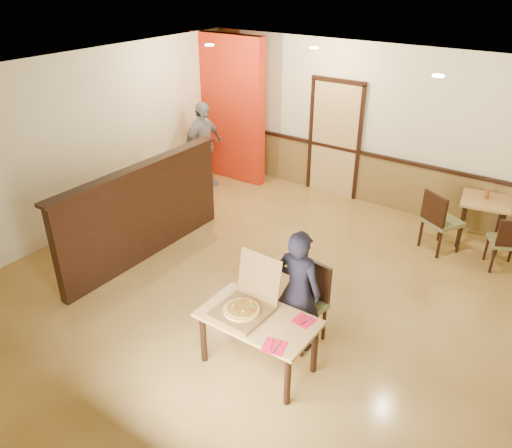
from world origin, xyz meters
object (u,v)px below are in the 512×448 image
at_px(pizza_box, 245,305).
at_px(diner_chair, 305,299).
at_px(side_table, 484,210).
at_px(side_chair_left, 439,219).
at_px(side_chair_right, 508,241).
at_px(diner, 298,290).
at_px(condiment, 487,194).
at_px(main_table, 258,325).
at_px(passerby, 203,145).

bearing_deg(pizza_box, diner_chair, 65.78).
xyz_separation_m(diner_chair, side_table, (1.14, 3.51, 0.04)).
relative_size(diner_chair, side_chair_left, 1.01).
bearing_deg(side_table, side_chair_left, -128.43).
xyz_separation_m(diner_chair, side_chair_right, (1.62, 2.90, -0.07)).
bearing_deg(diner, condiment, -110.32).
bearing_deg(condiment, side_table, -69.81).
xyz_separation_m(main_table, diner_chair, (0.16, 0.71, -0.02)).
distance_m(side_chair_right, pizza_box, 4.10).
xyz_separation_m(main_table, diner, (0.15, 0.55, 0.19)).
relative_size(side_chair_left, pizza_box, 1.50).
distance_m(main_table, side_table, 4.41).
distance_m(side_chair_left, diner, 3.13).
bearing_deg(pizza_box, main_table, -0.84).
height_order(main_table, side_chair_left, side_chair_left).
height_order(pizza_box, condiment, pizza_box).
xyz_separation_m(diner, pizza_box, (-0.33, -0.55, -0.01)).
distance_m(main_table, side_chair_right, 4.02).
xyz_separation_m(main_table, passerby, (-3.70, 3.48, 0.27)).
distance_m(side_chair_left, side_table, 0.78).
xyz_separation_m(side_chair_left, passerby, (-4.51, -0.12, 0.30)).
distance_m(side_table, passerby, 5.06).
xyz_separation_m(side_table, condiment, (-0.02, 0.05, 0.25)).
xyz_separation_m(passerby, condiment, (4.98, 0.78, -0.00)).
xyz_separation_m(diner_chair, passerby, (-3.86, 2.78, 0.30)).
xyz_separation_m(pizza_box, condiment, (1.46, 4.25, 0.09)).
relative_size(passerby, pizza_box, 2.58).
relative_size(diner_chair, side_table, 1.21).
height_order(main_table, condiment, condiment).
relative_size(diner_chair, pizza_box, 1.51).
distance_m(side_chair_left, passerby, 4.53).
bearing_deg(side_chair_left, diner, 107.58).
bearing_deg(main_table, passerby, 136.62).
distance_m(diner_chair, side_table, 3.69).
relative_size(diner, passerby, 0.90).
xyz_separation_m(main_table, side_table, (1.30, 4.21, 0.02)).
bearing_deg(condiment, diner, -107.00).
height_order(side_chair_right, passerby, passerby).
height_order(diner_chair, passerby, passerby).
relative_size(main_table, side_chair_left, 1.28).
xyz_separation_m(side_table, passerby, (-5.00, -0.73, 0.26)).
bearing_deg(side_table, side_chair_right, -51.80).
bearing_deg(main_table, condiment, 73.11).
xyz_separation_m(diner_chair, condiment, (1.12, 3.55, 0.29)).
height_order(diner_chair, diner, diner).
distance_m(main_table, passerby, 5.09).
height_order(passerby, condiment, passerby).
distance_m(side_chair_right, passerby, 5.49).
bearing_deg(condiment, passerby, -171.11).
xyz_separation_m(main_table, side_chair_right, (1.78, 3.61, -0.09)).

